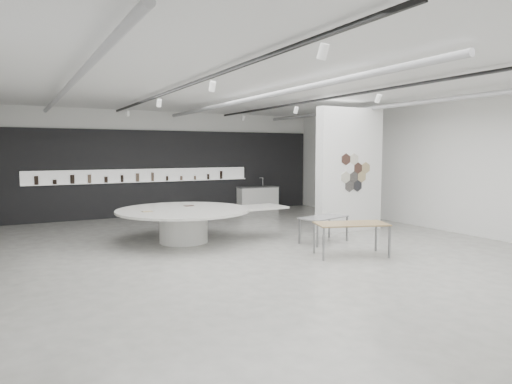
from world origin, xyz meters
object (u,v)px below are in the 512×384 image
sample_table_wood (351,226)px  partition_column (350,170)px  sample_table_stone (324,219)px  display_island (186,220)px  kitchen_counter (258,198)px

sample_table_wood → partition_column: bearing=50.8°
partition_column → sample_table_stone: partition_column is taller
display_island → kitchen_counter: size_ratio=2.67×
sample_table_wood → sample_table_stone: size_ratio=1.23×
sample_table_wood → kitchen_counter: (2.05, 8.10, -0.22)m
display_island → sample_table_stone: bearing=-31.3°
sample_table_stone → kitchen_counter: bearing=75.7°
partition_column → kitchen_counter: bearing=90.5°
partition_column → sample_table_wood: bearing=-129.2°
display_island → sample_table_wood: (2.72, -3.24, 0.12)m
sample_table_wood → kitchen_counter: kitchen_counter is taller
kitchen_counter → sample_table_wood: bearing=-99.9°
partition_column → display_island: (-4.82, 0.67, -1.23)m
sample_table_wood → sample_table_stone: (0.38, 1.51, -0.08)m
sample_table_stone → partition_column: bearing=31.8°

